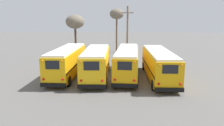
# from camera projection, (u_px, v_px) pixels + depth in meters

# --- Properties ---
(ground_plane) EXTENTS (160.00, 160.00, 0.00)m
(ground_plane) POSITION_uv_depth(u_px,v_px,m) (112.00, 77.00, 24.31)
(ground_plane) COLOR #5B5956
(school_bus_0) EXTENTS (2.44, 10.45, 3.17)m
(school_bus_0) POSITION_uv_depth(u_px,v_px,m) (67.00, 61.00, 24.44)
(school_bus_0) COLOR #EAAA0F
(school_bus_0) RESTS_ON ground
(school_bus_1) EXTENTS (2.87, 9.60, 3.18)m
(school_bus_1) POSITION_uv_depth(u_px,v_px,m) (96.00, 63.00, 23.63)
(school_bus_1) COLOR yellow
(school_bus_1) RESTS_ON ground
(school_bus_2) EXTENTS (3.00, 10.90, 3.12)m
(school_bus_2) POSITION_uv_depth(u_px,v_px,m) (127.00, 61.00, 24.45)
(school_bus_2) COLOR #E5A00C
(school_bus_2) RESTS_ON ground
(school_bus_3) EXTENTS (2.70, 10.84, 3.06)m
(school_bus_3) POSITION_uv_depth(u_px,v_px,m) (159.00, 64.00, 23.39)
(school_bus_3) COLOR #E5A00C
(school_bus_3) RESTS_ON ground
(utility_pole) EXTENTS (1.80, 0.27, 8.24)m
(utility_pole) POSITION_uv_depth(u_px,v_px,m) (127.00, 33.00, 33.04)
(utility_pole) COLOR #75604C
(utility_pole) RESTS_ON ground
(bare_tree_0) EXTENTS (2.65, 2.65, 8.26)m
(bare_tree_0) POSITION_uv_depth(u_px,v_px,m) (117.00, 15.00, 41.14)
(bare_tree_0) COLOR brown
(bare_tree_0) RESTS_ON ground
(bare_tree_1) EXTENTS (2.91, 2.91, 7.02)m
(bare_tree_1) POSITION_uv_depth(u_px,v_px,m) (75.00, 22.00, 34.24)
(bare_tree_1) COLOR #473323
(bare_tree_1) RESTS_ON ground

